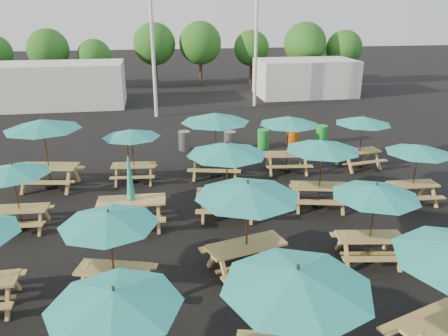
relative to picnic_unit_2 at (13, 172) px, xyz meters
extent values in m
plane|color=black|center=(6.22, -0.31, -1.78)|extent=(120.00, 120.00, 0.00)
cube|color=tan|center=(0.00, 0.00, -1.13)|extent=(1.62, 0.71, 0.05)
cube|color=tan|center=(-0.03, -0.58, -1.38)|extent=(1.60, 0.31, 0.04)
cube|color=tan|center=(0.03, 0.58, -1.38)|extent=(1.60, 0.31, 0.04)
cylinder|color=black|center=(0.00, 0.00, -1.74)|extent=(0.32, 0.32, 0.09)
cylinder|color=brown|center=(0.00, 0.00, -0.76)|extent=(0.04, 0.04, 2.03)
cone|color=teal|center=(0.00, 0.00, 0.09)|extent=(2.19, 2.19, 0.28)
cube|color=tan|center=(0.22, 3.14, -0.95)|extent=(2.12, 1.13, 0.07)
cube|color=tan|center=(0.08, 2.41, -1.28)|extent=(2.03, 0.64, 0.04)
cube|color=tan|center=(0.35, 3.86, -1.28)|extent=(2.03, 0.64, 0.04)
cylinder|color=black|center=(0.22, 3.14, -1.72)|extent=(0.40, 0.40, 0.11)
cylinder|color=brown|center=(0.22, 3.14, -0.50)|extent=(0.05, 0.05, 2.57)
cone|color=teal|center=(0.22, 3.14, 0.59)|extent=(3.05, 3.05, 0.36)
cone|color=teal|center=(3.22, -6.50, 0.16)|extent=(2.66, 2.66, 0.29)
cube|color=tan|center=(2.91, -3.67, -1.11)|extent=(1.75, 1.06, 0.05)
cube|color=tan|center=(2.75, -4.25, -1.37)|extent=(1.64, 0.67, 0.04)
cube|color=tan|center=(3.08, -3.10, -1.37)|extent=(1.64, 0.67, 0.04)
cylinder|color=black|center=(2.91, -3.67, -1.73)|extent=(0.33, 0.33, 0.09)
cylinder|color=brown|center=(2.91, -3.67, -0.73)|extent=(0.04, 0.04, 2.09)
cone|color=teal|center=(2.91, -3.67, 0.15)|extent=(2.64, 2.64, 0.29)
cube|color=tan|center=(3.21, -0.32, -0.97)|extent=(2.00, 0.84, 0.07)
cube|color=tan|center=(3.18, -1.04, -1.29)|extent=(1.98, 0.35, 0.04)
cube|color=tan|center=(3.24, 0.41, -1.29)|extent=(1.98, 0.35, 0.04)
cylinder|color=black|center=(3.21, -0.32, -1.72)|extent=(0.39, 0.39, 0.11)
cylinder|color=brown|center=(3.21, -0.32, -0.52)|extent=(0.05, 0.05, 2.52)
cone|color=teal|center=(3.21, -0.32, -0.08)|extent=(0.24, 0.24, 1.64)
cube|color=tan|center=(3.18, 3.24, -1.12)|extent=(1.65, 0.77, 0.05)
cube|color=tan|center=(3.12, 2.66, -1.38)|extent=(1.61, 0.37, 0.04)
cube|color=tan|center=(3.23, 3.82, -1.38)|extent=(1.61, 0.37, 0.04)
cylinder|color=black|center=(3.18, 3.24, -1.74)|extent=(0.32, 0.32, 0.09)
cylinder|color=brown|center=(3.18, 3.24, -0.76)|extent=(0.04, 0.04, 2.04)
cone|color=teal|center=(3.18, 3.24, 0.10)|extent=(2.27, 2.27, 0.28)
cylinder|color=brown|center=(6.02, -6.82, -0.59)|extent=(0.05, 0.05, 2.38)
cone|color=teal|center=(6.02, -6.82, 0.42)|extent=(2.92, 2.92, 0.33)
cube|color=tan|center=(6.01, -3.31, -1.01)|extent=(2.00, 1.18, 0.06)
cube|color=tan|center=(6.18, -3.98, -1.31)|extent=(1.88, 0.72, 0.04)
cube|color=tan|center=(5.83, -2.65, -1.31)|extent=(1.88, 0.72, 0.04)
cylinder|color=black|center=(6.01, -3.31, -1.73)|extent=(0.38, 0.38, 0.10)
cylinder|color=brown|center=(6.01, -3.31, -0.58)|extent=(0.05, 0.05, 2.40)
cone|color=teal|center=(6.01, -3.31, 0.43)|extent=(2.98, 2.98, 0.33)
cube|color=tan|center=(6.09, -0.14, -1.02)|extent=(1.96, 1.03, 0.06)
cube|color=tan|center=(5.97, -0.81, -1.31)|extent=(1.88, 0.57, 0.04)
cube|color=tan|center=(6.20, 0.53, -1.31)|extent=(1.88, 0.57, 0.04)
cylinder|color=black|center=(6.09, -0.14, -1.73)|extent=(0.37, 0.37, 0.10)
cylinder|color=brown|center=(6.09, -0.14, -0.59)|extent=(0.05, 0.05, 2.38)
cone|color=teal|center=(6.09, -0.14, 0.41)|extent=(2.81, 2.81, 0.33)
cube|color=tan|center=(6.25, 3.31, -0.97)|extent=(2.09, 1.20, 0.07)
cube|color=tan|center=(6.09, 2.61, -1.29)|extent=(1.98, 0.72, 0.04)
cube|color=tan|center=(6.42, 4.01, -1.29)|extent=(1.98, 0.72, 0.04)
cylinder|color=black|center=(6.25, 3.31, -1.72)|extent=(0.39, 0.39, 0.11)
cylinder|color=brown|center=(6.25, 3.31, -0.52)|extent=(0.05, 0.05, 2.52)
cone|color=teal|center=(6.25, 3.31, 0.54)|extent=(3.09, 3.09, 0.35)
cube|color=tan|center=(8.84, -6.05, -1.29)|extent=(1.95, 0.85, 0.04)
cube|color=tan|center=(9.21, -3.28, -1.10)|extent=(1.73, 0.89, 0.06)
cube|color=tan|center=(9.12, -3.88, -1.37)|extent=(1.67, 0.48, 0.04)
cube|color=tan|center=(9.30, -2.68, -1.37)|extent=(1.67, 0.48, 0.04)
cylinder|color=black|center=(9.21, -3.28, -1.73)|extent=(0.33, 0.33, 0.09)
cylinder|color=brown|center=(9.21, -3.28, -0.72)|extent=(0.04, 0.04, 2.11)
cone|color=teal|center=(9.21, -3.28, 0.17)|extent=(2.47, 2.47, 0.29)
cube|color=tan|center=(9.13, 0.00, -1.04)|extent=(1.90, 1.08, 0.06)
cube|color=tan|center=(8.98, -0.64, -1.33)|extent=(1.80, 0.64, 0.04)
cube|color=tan|center=(9.28, 0.64, -1.33)|extent=(1.80, 0.64, 0.04)
cylinder|color=black|center=(9.13, 0.00, -1.73)|extent=(0.36, 0.36, 0.10)
cylinder|color=brown|center=(9.13, 0.00, -0.64)|extent=(0.04, 0.04, 2.29)
cone|color=teal|center=(9.13, 0.00, 0.33)|extent=(2.80, 2.80, 0.32)
cube|color=tan|center=(9.09, 3.34, -1.05)|extent=(1.84, 0.89, 0.06)
cube|color=tan|center=(9.01, 2.70, -1.34)|extent=(1.79, 0.45, 0.04)
cube|color=tan|center=(9.17, 3.99, -1.34)|extent=(1.79, 0.45, 0.04)
cylinder|color=black|center=(9.09, 3.34, -1.73)|extent=(0.35, 0.35, 0.10)
cylinder|color=brown|center=(9.09, 3.34, -0.65)|extent=(0.04, 0.04, 2.26)
cone|color=teal|center=(9.09, 3.34, 0.31)|extent=(2.57, 2.57, 0.31)
cube|color=tan|center=(12.32, -0.17, -1.12)|extent=(1.62, 0.69, 0.05)
cube|color=tan|center=(12.29, -0.76, -1.38)|extent=(1.60, 0.29, 0.04)
cube|color=tan|center=(12.34, 0.41, -1.38)|extent=(1.60, 0.29, 0.04)
cylinder|color=black|center=(12.32, -0.17, -1.74)|extent=(0.32, 0.32, 0.09)
cylinder|color=brown|center=(12.32, -0.17, -0.76)|extent=(0.04, 0.04, 2.03)
cone|color=teal|center=(12.32, -0.17, 0.10)|extent=(2.17, 2.17, 0.28)
cube|color=tan|center=(12.13, 3.32, -1.09)|extent=(1.76, 0.91, 0.06)
cube|color=tan|center=(12.23, 2.71, -1.36)|extent=(1.69, 0.50, 0.04)
cube|color=tan|center=(12.03, 3.93, -1.36)|extent=(1.69, 0.50, 0.04)
cylinder|color=black|center=(12.13, 3.32, -1.73)|extent=(0.34, 0.34, 0.09)
cylinder|color=brown|center=(12.13, 3.32, -0.71)|extent=(0.04, 0.04, 2.14)
cone|color=teal|center=(12.13, 3.32, 0.20)|extent=(2.51, 2.51, 0.30)
cylinder|color=gray|center=(5.34, 6.83, -1.34)|extent=(0.54, 0.54, 0.87)
cylinder|color=gray|center=(7.38, 6.45, -1.34)|extent=(0.54, 0.54, 0.87)
cylinder|color=green|center=(8.95, 6.51, -1.34)|extent=(0.54, 0.54, 0.87)
cylinder|color=#C7500B|center=(10.38, 6.55, -1.34)|extent=(0.54, 0.54, 0.87)
cylinder|color=green|center=(11.88, 6.76, -1.34)|extent=(0.54, 0.54, 0.87)
cylinder|color=silver|center=(4.22, 13.69, 4.22)|extent=(0.20, 0.20, 12.00)
cylinder|color=silver|center=(10.72, 15.69, 4.22)|extent=(0.20, 0.20, 12.00)
cube|color=silver|center=(-1.78, 17.69, -0.38)|extent=(8.00, 4.00, 2.80)
cube|color=silver|center=(15.22, 18.69, -0.48)|extent=(7.00, 4.00, 2.60)
cylinder|color=#382314|center=(-3.53, 23.59, -0.71)|extent=(0.24, 0.24, 2.14)
sphere|color=#1E5919|center=(-3.53, 23.59, 1.38)|extent=(3.11, 3.11, 3.11)
cylinder|color=#382314|center=(-0.17, 23.34, -0.89)|extent=(0.24, 0.24, 1.78)
sphere|color=#1E5919|center=(-0.17, 23.34, 0.86)|extent=(2.59, 2.59, 2.59)
cylinder|color=#382314|center=(4.47, 24.40, -0.62)|extent=(0.24, 0.24, 2.31)
sphere|color=#1E5919|center=(4.47, 24.40, 1.63)|extent=(3.36, 3.36, 3.36)
cylinder|color=#382314|center=(8.12, 23.94, -0.61)|extent=(0.24, 0.24, 2.35)
sphere|color=#1E5919|center=(8.12, 23.94, 1.69)|extent=(3.41, 3.41, 3.41)
cylinder|color=#382314|center=(12.44, 24.36, -0.77)|extent=(0.24, 0.24, 2.02)
sphere|color=#1E5919|center=(12.44, 24.36, 1.20)|extent=(2.94, 2.94, 2.94)
cylinder|color=#382314|center=(16.45, 22.58, -0.62)|extent=(0.24, 0.24, 2.32)
sphere|color=#1E5919|center=(16.45, 22.58, 1.65)|extent=(3.38, 3.38, 3.38)
cylinder|color=#382314|center=(19.84, 22.61, -0.76)|extent=(0.24, 0.24, 2.03)
sphere|color=#1E5919|center=(19.84, 22.61, 1.22)|extent=(2.95, 2.95, 2.95)
camera|label=1|loc=(3.95, -12.27, 4.33)|focal=35.00mm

